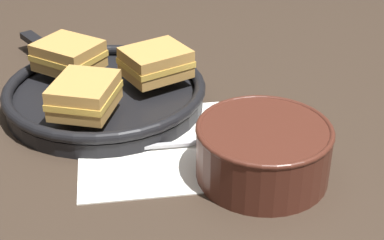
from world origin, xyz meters
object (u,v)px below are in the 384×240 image
object	(u,v)px
soup_bowl	(263,149)
sandwich_near_right	(85,95)
spoon	(199,142)
sandwich_far_left	(156,62)
skillet	(105,94)
sandwich_near_left	(69,55)

from	to	relation	value
soup_bowl	sandwich_near_right	xyz separation A→B (m)	(-0.25, 0.12, 0.02)
soup_bowl	spoon	bearing A→B (deg)	136.43
spoon	sandwich_far_left	xyz separation A→B (m)	(-0.06, 0.16, 0.06)
soup_bowl	skillet	size ratio (longest dim) A/B	0.43
spoon	skillet	world-z (taller)	skillet
skillet	sandwich_far_left	world-z (taller)	sandwich_far_left
spoon	sandwich_near_right	bearing A→B (deg)	157.87
skillet	sandwich_near_left	bearing A→B (deg)	136.38
spoon	sandwich_near_right	distance (m)	0.18
sandwich_near_left	sandwich_near_right	distance (m)	0.15
skillet	sandwich_near_right	distance (m)	0.10
skillet	spoon	bearing A→B (deg)	-42.62
spoon	sandwich_near_right	xyz separation A→B (m)	(-0.17, 0.05, 0.06)
sandwich_near_left	soup_bowl	bearing A→B (deg)	-43.10
soup_bowl	sandwich_near_left	distance (m)	0.39
sandwich_near_right	sandwich_far_left	distance (m)	0.15
sandwich_far_left	spoon	bearing A→B (deg)	-68.60
sandwich_near_right	soup_bowl	bearing A→B (deg)	-26.86
sandwich_near_left	sandwich_far_left	world-z (taller)	same
spoon	soup_bowl	bearing A→B (deg)	-49.42
skillet	sandwich_far_left	size ratio (longest dim) A/B	3.19
sandwich_near_right	sandwich_far_left	world-z (taller)	same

